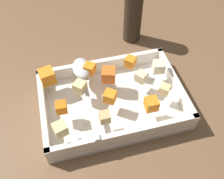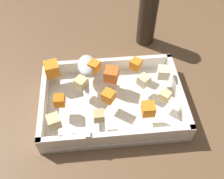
{
  "view_description": "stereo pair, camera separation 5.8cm",
  "coord_description": "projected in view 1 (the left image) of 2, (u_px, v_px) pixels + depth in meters",
  "views": [
    {
      "loc": [
        -0.11,
        -0.35,
        0.52
      ],
      "look_at": [
        -0.02,
        0.0,
        0.06
      ],
      "focal_mm": 40.85,
      "sensor_mm": 36.0,
      "label": 1
    },
    {
      "loc": [
        -0.05,
        -0.36,
        0.52
      ],
      "look_at": [
        -0.02,
        0.0,
        0.06
      ],
      "focal_mm": 40.85,
      "sensor_mm": 36.0,
      "label": 2
    }
  ],
  "objects": [
    {
      "name": "ground_plane",
      "position": [
        119.0,
        104.0,
        0.64
      ],
      "size": [
        4.0,
        4.0,
        0.0
      ],
      "primitive_type": "plane",
      "color": "brown"
    },
    {
      "name": "baking_dish",
      "position": [
        112.0,
        101.0,
        0.62
      ],
      "size": [
        0.33,
        0.23,
        0.05
      ],
      "color": "white",
      "rests_on": "ground_plane"
    },
    {
      "name": "carrot_chunk_mid_left",
      "position": [
        110.0,
        96.0,
        0.57
      ],
      "size": [
        0.04,
        0.04,
        0.03
      ],
      "primitive_type": "cube",
      "rotation": [
        0.0,
        0.0,
        2.52
      ],
      "color": "orange",
      "rests_on": "baking_dish"
    },
    {
      "name": "carrot_chunk_corner_se",
      "position": [
        130.0,
        62.0,
        0.64
      ],
      "size": [
        0.03,
        0.03,
        0.02
      ],
      "primitive_type": "cube",
      "rotation": [
        0.0,
        0.0,
        0.87
      ],
      "color": "orange",
      "rests_on": "baking_dish"
    },
    {
      "name": "carrot_chunk_heap_side",
      "position": [
        151.0,
        104.0,
        0.55
      ],
      "size": [
        0.03,
        0.03,
        0.03
      ],
      "primitive_type": "cube",
      "rotation": [
        0.0,
        0.0,
        3.13
      ],
      "color": "orange",
      "rests_on": "baking_dish"
    },
    {
      "name": "carrot_chunk_near_spoon",
      "position": [
        47.0,
        76.0,
        0.6
      ],
      "size": [
        0.04,
        0.04,
        0.03
      ],
      "primitive_type": "cube",
      "rotation": [
        0.0,
        0.0,
        3.35
      ],
      "color": "orange",
      "rests_on": "baking_dish"
    },
    {
      "name": "carrot_chunk_far_right",
      "position": [
        61.0,
        107.0,
        0.55
      ],
      "size": [
        0.02,
        0.02,
        0.02
      ],
      "primitive_type": "cube",
      "rotation": [
        0.0,
        0.0,
        1.53
      ],
      "color": "orange",
      "rests_on": "baking_dish"
    },
    {
      "name": "carrot_chunk_corner_ne",
      "position": [
        90.0,
        69.0,
        0.62
      ],
      "size": [
        0.03,
        0.03,
        0.02
      ],
      "primitive_type": "cube",
      "rotation": [
        0.0,
        0.0,
        0.96
      ],
      "color": "orange",
      "rests_on": "baking_dish"
    },
    {
      "name": "carrot_chunk_far_left",
      "position": [
        109.0,
        75.0,
        0.61
      ],
      "size": [
        0.04,
        0.04,
        0.03
      ],
      "primitive_type": "cube",
      "rotation": [
        0.0,
        0.0,
        5.98
      ],
      "color": "orange",
      "rests_on": "baking_dish"
    },
    {
      "name": "potato_chunk_corner_nw",
      "position": [
        60.0,
        129.0,
        0.52
      ],
      "size": [
        0.03,
        0.03,
        0.03
      ],
      "primitive_type": "cube",
      "rotation": [
        0.0,
        0.0,
        0.3
      ],
      "color": "#E0CC89",
      "rests_on": "baking_dish"
    },
    {
      "name": "potato_chunk_front_center",
      "position": [
        141.0,
        77.0,
        0.61
      ],
      "size": [
        0.03,
        0.03,
        0.02
      ],
      "primitive_type": "cube",
      "rotation": [
        0.0,
        0.0,
        2.23
      ],
      "color": "beige",
      "rests_on": "baking_dish"
    },
    {
      "name": "potato_chunk_center",
      "position": [
        105.0,
        117.0,
        0.54
      ],
      "size": [
        0.02,
        0.02,
        0.02
      ],
      "primitive_type": "cube",
      "rotation": [
        0.0,
        0.0,
        1.57
      ],
      "color": "tan",
      "rests_on": "baking_dish"
    },
    {
      "name": "potato_chunk_near_left",
      "position": [
        159.0,
        67.0,
        0.62
      ],
      "size": [
        0.03,
        0.03,
        0.03
      ],
      "primitive_type": "cube",
      "rotation": [
        0.0,
        0.0,
        6.11
      ],
      "color": "beige",
      "rests_on": "baking_dish"
    },
    {
      "name": "potato_chunk_mid_right",
      "position": [
        165.0,
        89.0,
        0.58
      ],
      "size": [
        0.03,
        0.03,
        0.02
      ],
      "primitive_type": "cube",
      "rotation": [
        0.0,
        0.0,
        3.98
      ],
      "color": "#E0CC89",
      "rests_on": "baking_dish"
    },
    {
      "name": "potato_chunk_near_right",
      "position": [
        80.0,
        87.0,
        0.59
      ],
      "size": [
        0.04,
        0.04,
        0.03
      ],
      "primitive_type": "cube",
      "rotation": [
        0.0,
        0.0,
        4.01
      ],
      "color": "#E0CC89",
      "rests_on": "baking_dish"
    },
    {
      "name": "serving_spoon",
      "position": [
        82.0,
        72.0,
        0.62
      ],
      "size": [
        0.04,
        0.23,
        0.02
      ],
      "rotation": [
        0.0,
        0.0,
        4.7
      ],
      "color": "silver",
      "rests_on": "baking_dish"
    },
    {
      "name": "pepper_mill",
      "position": [
        133.0,
        14.0,
        0.72
      ],
      "size": [
        0.05,
        0.05,
        0.19
      ],
      "color": "#2D2319",
      "rests_on": "ground_plane"
    }
  ]
}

